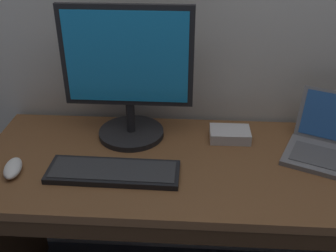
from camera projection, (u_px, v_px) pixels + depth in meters
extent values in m
cube|color=brown|center=(197.00, 165.00, 1.42)|extent=(1.56, 0.62, 0.03)
cube|color=#3D2716|center=(10.00, 235.00, 1.66)|extent=(0.03, 0.57, 0.75)
cube|color=#3D2716|center=(196.00, 234.00, 1.19)|extent=(1.50, 0.02, 0.06)
cube|color=slate|center=(329.00, 160.00, 1.41)|extent=(0.36, 0.32, 0.02)
cube|color=#505054|center=(330.00, 159.00, 1.39)|extent=(0.29, 0.23, 0.00)
cylinder|color=black|center=(131.00, 133.00, 1.56)|extent=(0.25, 0.25, 0.02)
cylinder|color=black|center=(131.00, 117.00, 1.53)|extent=(0.03, 0.03, 0.12)
cube|color=black|center=(127.00, 57.00, 1.40)|extent=(0.47, 0.02, 0.37)
cube|color=#198CD8|center=(126.00, 58.00, 1.39)|extent=(0.43, 0.00, 0.33)
cube|color=black|center=(113.00, 172.00, 1.34)|extent=(0.45, 0.15, 0.02)
cube|color=#2D2D30|center=(113.00, 169.00, 1.34)|extent=(0.42, 0.13, 0.00)
ellipsoid|color=white|center=(13.00, 168.00, 1.35)|extent=(0.08, 0.13, 0.04)
cube|color=silver|center=(230.00, 134.00, 1.54)|extent=(0.15, 0.11, 0.04)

